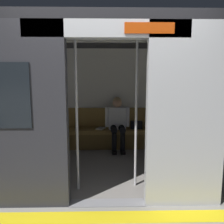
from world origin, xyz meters
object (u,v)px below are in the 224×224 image
object	(u,v)px
train_car	(103,79)
bench_seat	(107,134)
grab_pole_door	(77,113)
book	(101,128)
grab_pole_far	(136,112)
handbag	(136,125)
person_seated	(117,120)

from	to	relation	value
train_car	bench_seat	distance (m)	1.66
bench_seat	grab_pole_door	bearing A→B (deg)	78.10
train_car	book	distance (m)	1.59
grab_pole_far	handbag	bearing A→B (deg)	-97.52
bench_seat	person_seated	bearing A→B (deg)	167.14
bench_seat	grab_pole_far	size ratio (longest dim) A/B	1.39
train_car	grab_pole_door	distance (m)	1.05
bench_seat	handbag	xyz separation A→B (m)	(-0.67, -0.05, 0.19)
grab_pole_door	grab_pole_far	distance (m)	0.84
handbag	book	world-z (taller)	handbag
grab_pole_far	bench_seat	bearing A→B (deg)	-77.46
train_car	handbag	size ratio (longest dim) A/B	24.62
person_seated	handbag	world-z (taller)	person_seated
train_car	book	world-z (taller)	train_car
person_seated	grab_pole_door	world-z (taller)	grab_pole_door
grab_pole_door	handbag	bearing A→B (deg)	-118.25
person_seated	grab_pole_door	size ratio (longest dim) A/B	0.52
person_seated	book	xyz separation A→B (m)	(0.38, -0.07, -0.21)
bench_seat	book	distance (m)	0.19
handbag	grab_pole_far	world-z (taller)	grab_pole_far
handbag	person_seated	bearing A→B (deg)	12.84
bench_seat	handbag	world-z (taller)	handbag
handbag	grab_pole_far	xyz separation A→B (m)	(0.25, 1.92, 0.59)
book	grab_pole_far	size ratio (longest dim) A/B	0.10
book	grab_pole_door	distance (m)	2.13
handbag	book	bearing A→B (deg)	1.82
handbag	grab_pole_door	xyz separation A→B (m)	(1.09, 2.03, 0.59)
train_car	grab_pole_far	size ratio (longest dim) A/B	2.87
book	grab_pole_door	xyz separation A→B (m)	(0.27, 2.00, 0.66)
train_car	grab_pole_door	xyz separation A→B (m)	(0.36, 0.87, -0.46)
train_car	bench_seat	size ratio (longest dim) A/B	2.06
bench_seat	person_seated	size ratio (longest dim) A/B	2.66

